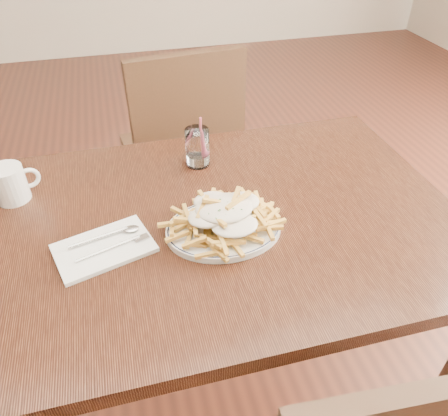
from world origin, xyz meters
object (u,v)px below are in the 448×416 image
object	(u,v)px
chair_far	(183,144)
fries_plate	(224,228)
coffee_mug	(10,184)
loaded_fries	(224,212)
table	(213,240)
water_glass	(198,149)

from	to	relation	value
chair_far	fries_plate	world-z (taller)	chair_far
fries_plate	coffee_mug	size ratio (longest dim) A/B	2.51
loaded_fries	coffee_mug	bearing A→B (deg)	151.92
loaded_fries	coffee_mug	world-z (taller)	coffee_mug
table	chair_far	xyz separation A→B (m)	(0.05, 0.75, -0.15)
coffee_mug	chair_far	bearing A→B (deg)	46.44
loaded_fries	coffee_mug	size ratio (longest dim) A/B	2.41
fries_plate	coffee_mug	xyz separation A→B (m)	(-0.48, 0.26, 0.04)
fries_plate	loaded_fries	xyz separation A→B (m)	(0.00, -0.00, 0.05)
chair_far	coffee_mug	bearing A→B (deg)	-133.56
chair_far	coffee_mug	xyz separation A→B (m)	(-0.52, -0.55, 0.27)
coffee_mug	water_glass	bearing A→B (deg)	5.09
loaded_fries	chair_far	bearing A→B (deg)	87.27
fries_plate	water_glass	world-z (taller)	water_glass
table	coffee_mug	world-z (taller)	coffee_mug
table	fries_plate	bearing A→B (deg)	-77.71
chair_far	water_glass	world-z (taller)	chair_far
table	chair_far	distance (m)	0.76
table	loaded_fries	world-z (taller)	loaded_fries
chair_far	loaded_fries	xyz separation A→B (m)	(-0.04, -0.81, 0.28)
fries_plate	coffee_mug	distance (m)	0.55
water_glass	coffee_mug	bearing A→B (deg)	-174.91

